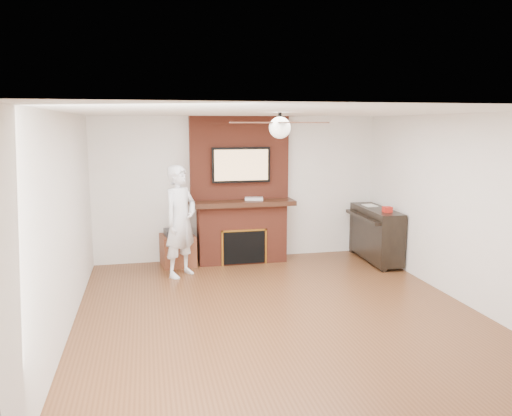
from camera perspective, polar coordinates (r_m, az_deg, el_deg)
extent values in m
cube|color=#553019|center=(6.50, 2.57, -12.60)|extent=(5.36, 5.86, 0.18)
cube|color=white|center=(6.03, 2.77, 11.72)|extent=(5.36, 5.86, 0.18)
cube|color=silver|center=(8.87, -2.12, 2.34)|extent=(5.36, 0.18, 2.50)
cube|color=silver|center=(3.54, 14.85, -9.03)|extent=(5.36, 0.18, 2.50)
cube|color=silver|center=(6.01, -21.95, -1.80)|extent=(0.18, 5.86, 2.50)
cube|color=silver|center=(7.24, 22.88, -0.03)|extent=(0.18, 5.86, 2.50)
cube|color=maroon|center=(8.66, -1.68, -2.86)|extent=(1.50, 0.50, 1.00)
cube|color=black|center=(8.54, -1.66, 0.64)|extent=(1.78, 0.64, 0.08)
cube|color=maroon|center=(8.63, -1.91, 5.75)|extent=(1.70, 0.20, 1.42)
cube|color=black|center=(8.46, -1.35, -4.51)|extent=(0.70, 0.06, 0.55)
cube|color=#BF8C2D|center=(8.39, -1.35, -2.60)|extent=(0.78, 0.02, 0.03)
cube|color=#BF8C2D|center=(8.40, -3.86, -4.65)|extent=(0.03, 0.02, 0.61)
cube|color=#BF8C2D|center=(8.54, 1.14, -4.39)|extent=(0.03, 0.02, 0.61)
cube|color=black|center=(8.49, -1.73, 4.95)|extent=(1.00, 0.07, 0.60)
cube|color=tan|center=(8.46, -1.68, 4.93)|extent=(0.92, 0.01, 0.52)
cylinder|color=black|center=(6.02, 2.75, 10.20)|extent=(0.04, 0.04, 0.14)
sphere|color=white|center=(6.02, 2.75, 9.16)|extent=(0.26, 0.26, 0.26)
cube|color=black|center=(6.12, 5.78, 9.69)|extent=(0.55, 0.11, 0.01)
cube|color=black|center=(6.34, 1.96, 9.72)|extent=(0.11, 0.55, 0.01)
cube|color=black|center=(5.95, -0.36, 9.74)|extent=(0.55, 0.11, 0.01)
cube|color=black|center=(5.71, 3.63, 9.73)|extent=(0.11, 0.55, 0.01)
imported|color=silver|center=(7.83, -8.63, -1.50)|extent=(0.76, 0.75, 1.75)
cube|color=#5D2D1A|center=(8.57, -8.92, -4.76)|extent=(0.61, 0.61, 0.52)
cube|color=#303032|center=(8.50, -8.97, -2.72)|extent=(0.46, 0.38, 0.10)
cube|color=black|center=(8.91, 13.52, -2.82)|extent=(0.48, 1.44, 0.88)
cube|color=black|center=(8.32, 14.45, -4.51)|extent=(0.07, 0.11, 0.77)
cube|color=black|center=(9.43, 10.98, -2.73)|extent=(0.07, 0.11, 0.77)
cube|color=black|center=(8.75, 12.18, -1.02)|extent=(0.21, 1.32, 0.05)
cube|color=silver|center=(9.07, 12.88, 0.29)|extent=(0.20, 0.27, 0.01)
cube|color=red|center=(8.49, 14.77, -0.16)|extent=(0.13, 0.13, 0.09)
cube|color=silver|center=(8.55, -0.24, 1.08)|extent=(0.34, 0.24, 0.04)
cylinder|color=orange|center=(8.57, -2.32, -6.08)|extent=(0.07, 0.07, 0.11)
cylinder|color=#346E2C|center=(8.60, -2.16, -6.10)|extent=(0.07, 0.07, 0.09)
cylinder|color=beige|center=(8.62, -1.02, -6.01)|extent=(0.09, 0.09, 0.10)
cylinder|color=teal|center=(8.64, -0.52, -6.05)|extent=(0.07, 0.07, 0.08)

